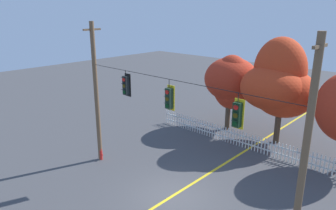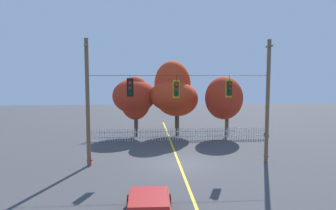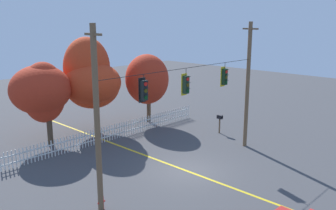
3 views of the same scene
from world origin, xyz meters
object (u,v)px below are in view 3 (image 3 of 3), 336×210
at_px(fire_hydrant, 101,201).
at_px(roadside_mailbox, 220,118).
at_px(traffic_signal_northbound_secondary, 224,77).
at_px(autumn_maple_mid, 91,79).
at_px(traffic_signal_eastbound_side, 186,85).
at_px(autumn_maple_near_fence, 42,91).
at_px(traffic_signal_northbound_primary, 144,90).
at_px(autumn_oak_far_east, 146,78).

distance_m(fire_hydrant, roadside_mailbox, 13.29).
height_order(traffic_signal_northbound_secondary, roadside_mailbox, traffic_signal_northbound_secondary).
height_order(traffic_signal_northbound_secondary, autumn_maple_mid, autumn_maple_mid).
height_order(traffic_signal_eastbound_side, traffic_signal_northbound_secondary, same).
xyz_separation_m(autumn_maple_near_fence, fire_hydrant, (-2.69, -10.15, -3.32)).
height_order(traffic_signal_northbound_primary, autumn_maple_near_fence, traffic_signal_northbound_primary).
relative_size(fire_hydrant, roadside_mailbox, 0.55).
xyz_separation_m(traffic_signal_northbound_primary, traffic_signal_eastbound_side, (3.01, -0.00, -0.11)).
xyz_separation_m(traffic_signal_eastbound_side, autumn_oak_far_east, (5.46, 9.06, -1.28)).
distance_m(autumn_oak_far_east, roadside_mailbox, 6.88).
bearing_deg(roadside_mailbox, traffic_signal_northbound_primary, -164.13).
bearing_deg(autumn_maple_mid, autumn_oak_far_east, -10.41).
relative_size(traffic_signal_northbound_primary, roadside_mailbox, 0.96).
bearing_deg(traffic_signal_eastbound_side, autumn_oak_far_east, 58.90).
distance_m(traffic_signal_northbound_primary, autumn_maple_mid, 10.66).
relative_size(traffic_signal_eastbound_side, autumn_oak_far_east, 0.26).
bearing_deg(fire_hydrant, autumn_maple_mid, 57.00).
bearing_deg(autumn_maple_near_fence, traffic_signal_eastbound_side, -73.48).
distance_m(traffic_signal_northbound_secondary, fire_hydrant, 10.30).
xyz_separation_m(traffic_signal_eastbound_side, roadside_mailbox, (7.25, 2.92, -3.83)).
xyz_separation_m(autumn_maple_near_fence, roadside_mailbox, (10.26, -7.22, -2.54)).
bearing_deg(traffic_signal_northbound_primary, traffic_signal_northbound_secondary, -0.00).
relative_size(traffic_signal_eastbound_side, autumn_maple_near_fence, 0.26).
distance_m(traffic_signal_eastbound_side, fire_hydrant, 7.32).
xyz_separation_m(traffic_signal_northbound_secondary, fire_hydrant, (-9.20, -0.01, -4.63)).
relative_size(traffic_signal_northbound_secondary, autumn_oak_far_east, 0.26).
distance_m(traffic_signal_northbound_secondary, autumn_oak_far_east, 9.36).
distance_m(autumn_maple_mid, fire_hydrant, 12.41).
distance_m(traffic_signal_northbound_secondary, roadside_mailbox, 6.11).
height_order(autumn_maple_near_fence, autumn_oak_far_east, autumn_oak_far_east).
bearing_deg(traffic_signal_eastbound_side, autumn_maple_near_fence, 106.52).
distance_m(autumn_maple_near_fence, roadside_mailbox, 12.80).
height_order(autumn_maple_near_fence, fire_hydrant, autumn_maple_near_fence).
bearing_deg(fire_hydrant, roadside_mailbox, 12.74).
distance_m(traffic_signal_eastbound_side, autumn_oak_far_east, 10.66).
distance_m(autumn_maple_near_fence, fire_hydrant, 11.01).
height_order(autumn_oak_far_east, fire_hydrant, autumn_oak_far_east).
distance_m(traffic_signal_eastbound_side, autumn_maple_near_fence, 10.65).
relative_size(traffic_signal_eastbound_side, autumn_maple_mid, 0.21).
xyz_separation_m(traffic_signal_northbound_secondary, autumn_maple_near_fence, (-6.52, 10.14, -1.31)).
height_order(traffic_signal_eastbound_side, autumn_maple_mid, autumn_maple_mid).
bearing_deg(traffic_signal_eastbound_side, autumn_maple_mid, 85.63).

